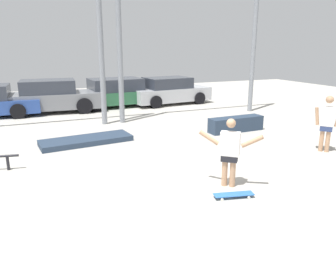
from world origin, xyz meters
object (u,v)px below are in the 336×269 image
at_px(manual_pad, 86,140).
at_px(parked_car_green, 118,93).
at_px(skateboarder, 230,150).
at_px(skateboard, 234,194).
at_px(parked_car_grey, 52,97).
at_px(grind_box, 236,124).
at_px(parked_car_silver, 169,91).
at_px(bystander, 327,121).

height_order(manual_pad, parked_car_green, parked_car_green).
distance_m(skateboarder, parked_car_green, 10.39).
relative_size(skateboard, parked_car_grey, 0.19).
bearing_deg(grind_box, parked_car_green, 111.10).
xyz_separation_m(grind_box, parked_car_grey, (-5.66, 6.17, 0.45)).
distance_m(skateboarder, grind_box, 4.83).
xyz_separation_m(skateboard, manual_pad, (-2.05, 4.97, 0.02)).
distance_m(skateboarder, manual_pad, 5.04).
distance_m(manual_pad, parked_car_grey, 5.66).
relative_size(skateboarder, grind_box, 0.73).
bearing_deg(manual_pad, skateboard, -67.61).
xyz_separation_m(grind_box, manual_pad, (-5.07, 0.57, -0.17)).
relative_size(skateboarder, parked_car_green, 0.32).
bearing_deg(skateboard, parked_car_grey, 117.29).
bearing_deg(parked_car_silver, parked_car_grey, 174.72).
bearing_deg(skateboarder, parked_car_grey, 146.73).
relative_size(grind_box, parked_car_green, 0.44).
xyz_separation_m(skateboarder, parked_car_silver, (2.93, 10.06, -0.15)).
distance_m(skateboard, grind_box, 5.34).
bearing_deg(parked_car_silver, manual_pad, -138.19).
xyz_separation_m(skateboarder, parked_car_green, (0.31, 10.39, -0.14)).
xyz_separation_m(skateboard, grind_box, (3.03, 4.40, 0.19)).
xyz_separation_m(skateboard, bystander, (4.02, 1.50, 0.81)).
xyz_separation_m(parked_car_grey, parked_car_green, (3.14, 0.34, -0.03)).
relative_size(manual_pad, parked_car_grey, 0.64).
bearing_deg(parked_car_grey, grind_box, -43.41).
height_order(manual_pad, parked_car_grey, parked_car_grey).
relative_size(grind_box, parked_car_silver, 0.48).
relative_size(parked_car_grey, bystander, 2.70).
bearing_deg(bystander, grind_box, -21.88).
bearing_deg(parked_car_grey, bystander, -49.70).
bearing_deg(manual_pad, bystander, -29.80).
bearing_deg(parked_car_grey, skateboarder, -70.18).
bearing_deg(skateboard, parked_car_green, 100.61).
xyz_separation_m(skateboard, parked_car_silver, (3.13, 10.58, 0.59)).
bearing_deg(grind_box, parked_car_grey, 132.53).
bearing_deg(skateboard, manual_pad, 125.70).
bearing_deg(skateboard, parked_car_silver, 86.82).
bearing_deg(parked_car_grey, manual_pad, -80.00).
relative_size(parked_car_green, parked_car_silver, 1.09).
bearing_deg(parked_car_green, manual_pad, -117.10).
height_order(skateboard, parked_car_grey, parked_car_grey).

